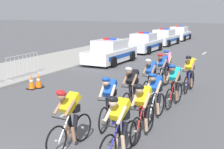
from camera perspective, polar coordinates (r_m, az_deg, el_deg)
name	(u,v)px	position (r m, az deg, el deg)	size (l,w,h in m)	color
sidewalk_slab	(60,60)	(21.37, -9.28, 2.57)	(4.66, 60.00, 0.12)	#A3A099
kerb_edge	(90,62)	(20.17, -4.03, 2.18)	(0.16, 60.00, 0.13)	#9E9E99
lane_markings_centre	(156,86)	(14.36, 7.88, -1.96)	(0.14, 25.60, 0.01)	white
cyclist_lead	(69,117)	(7.77, -7.63, -7.60)	(0.45, 1.72, 1.56)	black
cyclist_second	(119,125)	(7.23, 1.25, -8.98)	(0.45, 1.72, 1.56)	black
cyclist_third	(109,100)	(9.10, -0.49, -4.64)	(0.46, 1.72, 1.56)	black
cyclist_fourth	(143,110)	(8.32, 5.50, -6.25)	(0.42, 1.72, 1.56)	black
cyclist_fifth	(132,88)	(10.59, 3.54, -2.35)	(0.42, 1.72, 1.56)	black
cyclist_sixth	(155,95)	(9.70, 7.67, -3.72)	(0.42, 1.72, 1.56)	black
cyclist_seventh	(150,77)	(12.33, 6.87, -0.43)	(0.42, 1.72, 1.56)	black
cyclist_eighth	(174,84)	(11.28, 11.03, -1.69)	(0.44, 1.72, 1.56)	black
cyclist_ninth	(162,70)	(13.89, 8.96, 0.85)	(0.45, 1.72, 1.56)	black
cyclist_tenth	(189,73)	(13.46, 13.64, 0.33)	(0.42, 1.72, 1.56)	black
cyclist_eleventh	(167,65)	(15.03, 9.78, 1.63)	(0.44, 1.72, 1.56)	black
police_car_nearest	(110,52)	(20.14, -0.31, 3.96)	(2.09, 4.45, 1.59)	white
police_car_second	(144,43)	(25.78, 5.73, 5.55)	(2.04, 4.42, 1.59)	silver
police_car_third	(164,38)	(31.06, 9.30, 6.46)	(2.15, 4.47, 1.59)	silver
police_car_furthest	(179,34)	(36.60, 11.90, 7.10)	(2.04, 4.42, 1.59)	white
crowd_barrier_rear	(23,66)	(16.11, -15.56, 1.52)	(0.56, 2.32, 1.07)	#B7BABF
traffic_cone_near	(31,82)	(13.96, -14.17, -1.29)	(0.36, 0.36, 0.64)	black
traffic_cone_far	(38,81)	(14.12, -12.97, -1.10)	(0.36, 0.36, 0.64)	black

